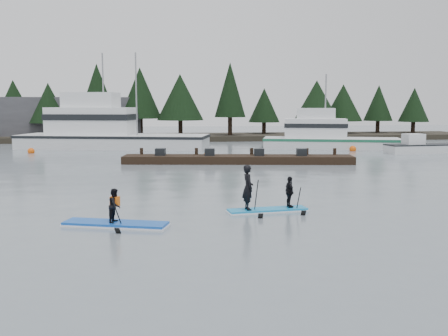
{
  "coord_description": "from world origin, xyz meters",
  "views": [
    {
      "loc": [
        -3.14,
        -17.41,
        4.08
      ],
      "look_at": [
        0.0,
        6.0,
        1.1
      ],
      "focal_mm": 40.0,
      "sensor_mm": 36.0,
      "label": 1
    }
  ],
  "objects": [
    {
      "name": "buoy_a",
      "position": [
        -13.88,
        26.96,
        0.0
      ],
      "size": [
        0.58,
        0.58,
        0.58
      ],
      "primitive_type": "sphere",
      "color": "#E2530B",
      "rests_on": "ground"
    },
    {
      "name": "buoy_c",
      "position": [
        14.23,
        25.16,
        0.0
      ],
      "size": [
        0.62,
        0.62,
        0.62
      ],
      "primitive_type": "sphere",
      "color": "#E2530B",
      "rests_on": "ground"
    },
    {
      "name": "waterfront_building",
      "position": [
        -14.0,
        44.0,
        2.5
      ],
      "size": [
        18.0,
        6.0,
        5.0
      ],
      "primitive_type": "cube",
      "color": "#4C4C51",
      "rests_on": "ground"
    },
    {
      "name": "far_shore",
      "position": [
        0.0,
        42.0,
        0.3
      ],
      "size": [
        70.0,
        8.0,
        0.6
      ],
      "primitive_type": "cube",
      "color": "#2D281E",
      "rests_on": "ground"
    },
    {
      "name": "ground",
      "position": [
        0.0,
        0.0,
        0.0
      ],
      "size": [
        160.0,
        160.0,
        0.0
      ],
      "primitive_type": "plane",
      "color": "slate",
      "rests_on": "ground"
    },
    {
      "name": "floating_dock",
      "position": [
        2.51,
        17.29,
        0.27
      ],
      "size": [
        16.34,
        4.56,
        0.54
      ],
      "primitive_type": "cube",
      "rotation": [
        0.0,
        0.0,
        -0.15
      ],
      "color": "black",
      "rests_on": "ground"
    },
    {
      "name": "paddleboard_duo",
      "position": [
        0.92,
        1.11,
        0.67
      ],
      "size": [
        3.16,
        1.31,
        2.32
      ],
      "rotation": [
        0.0,
        0.0,
        0.12
      ],
      "color": "#1483C4",
      "rests_on": "ground"
    },
    {
      "name": "treeline",
      "position": [
        0.0,
        42.0,
        0.0
      ],
      "size": [
        60.0,
        4.0,
        8.0
      ],
      "primitive_type": null,
      "color": "black",
      "rests_on": "ground"
    },
    {
      "name": "skiff",
      "position": [
        19.57,
        22.73,
        0.38
      ],
      "size": [
        6.58,
        2.4,
        0.75
      ],
      "primitive_type": "cube",
      "rotation": [
        0.0,
        0.0,
        0.07
      ],
      "color": "silver",
      "rests_on": "ground"
    },
    {
      "name": "fishing_boat_medium",
      "position": [
        12.94,
        28.28,
        0.54
      ],
      "size": [
        13.2,
        7.02,
        7.8
      ],
      "rotation": [
        0.0,
        0.0,
        -0.28
      ],
      "color": "silver",
      "rests_on": "ground"
    },
    {
      "name": "paddleboard_solo",
      "position": [
        -4.6,
        -0.48,
        0.34
      ],
      "size": [
        3.66,
        1.91,
        1.77
      ],
      "rotation": [
        0.0,
        0.0,
        -0.31
      ],
      "color": "#134DB4",
      "rests_on": "ground"
    },
    {
      "name": "buoy_b",
      "position": [
        0.79,
        21.85,
        0.0
      ],
      "size": [
        0.55,
        0.55,
        0.55
      ],
      "primitive_type": "sphere",
      "color": "#E2530B",
      "rests_on": "ground"
    },
    {
      "name": "fishing_boat_large",
      "position": [
        -7.79,
        31.19,
        0.76
      ],
      "size": [
        18.43,
        9.13,
        10.01
      ],
      "rotation": [
        0.0,
        0.0,
        -0.25
      ],
      "color": "silver",
      "rests_on": "ground"
    }
  ]
}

